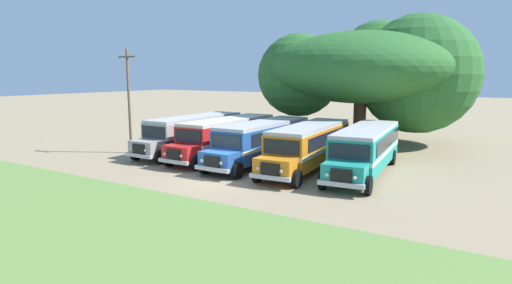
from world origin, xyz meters
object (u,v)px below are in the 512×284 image
broad_shade_tree (373,70)px  parked_bus_slot_4 (366,148)px  parked_bus_slot_2 (262,140)px  parked_bus_slot_0 (194,132)px  utility_pole (129,98)px  parked_bus_slot_3 (309,144)px  parked_bus_slot_1 (226,135)px

broad_shade_tree → parked_bus_slot_4: bearing=-75.1°
parked_bus_slot_2 → parked_bus_slot_4: (7.08, 0.57, 0.00)m
parked_bus_slot_0 → utility_pole: bearing=-52.0°
utility_pole → parked_bus_slot_4: bearing=9.1°
parked_bus_slot_2 → parked_bus_slot_3: same height
parked_bus_slot_2 → utility_pole: 11.18m
parked_bus_slot_1 → utility_pole: 8.18m
parked_bus_slot_4 → utility_pole: utility_pole is taller
parked_bus_slot_3 → parked_bus_slot_4: bearing=95.7°
parked_bus_slot_0 → broad_shade_tree: size_ratio=0.59×
parked_bus_slot_2 → utility_pole: bearing=-77.7°
parked_bus_slot_2 → broad_shade_tree: broad_shade_tree is taller
parked_bus_slot_3 → parked_bus_slot_2: bearing=-93.4°
broad_shade_tree → parked_bus_slot_2: bearing=-107.0°
parked_bus_slot_4 → broad_shade_tree: 13.41m
parked_bus_slot_4 → utility_pole: bearing=-86.1°
parked_bus_slot_3 → broad_shade_tree: broad_shade_tree is taller
parked_bus_slot_0 → utility_pole: utility_pole is taller
parked_bus_slot_1 → utility_pole: bearing=-69.1°
parked_bus_slot_0 → broad_shade_tree: broad_shade_tree is taller
parked_bus_slot_3 → parked_bus_slot_0: bearing=-97.3°
parked_bus_slot_3 → broad_shade_tree: size_ratio=0.60×
broad_shade_tree → utility_pole: size_ratio=2.29×
parked_bus_slot_0 → parked_bus_slot_2: size_ratio=1.00×
broad_shade_tree → parked_bus_slot_3: bearing=-91.7°
parked_bus_slot_0 → parked_bus_slot_1: bearing=86.2°
parked_bus_slot_4 → broad_shade_tree: size_ratio=0.60×
utility_pole → parked_bus_slot_0: bearing=37.4°
parked_bus_slot_3 → parked_bus_slot_4: size_ratio=1.00×
parked_bus_slot_1 → parked_bus_slot_3: size_ratio=0.99×
parked_bus_slot_2 → broad_shade_tree: (3.87, 12.62, 4.93)m
parked_bus_slot_1 → parked_bus_slot_3: same height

